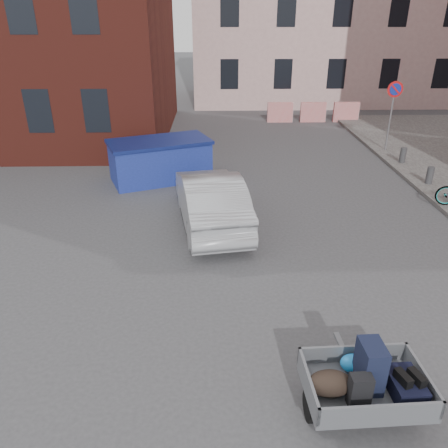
{
  "coord_description": "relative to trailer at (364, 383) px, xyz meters",
  "views": [
    {
      "loc": [
        -0.92,
        -7.49,
        5.08
      ],
      "look_at": [
        -0.72,
        0.72,
        1.1
      ],
      "focal_mm": 35.0,
      "sensor_mm": 36.0,
      "label": 1
    }
  ],
  "objects": [
    {
      "name": "trailer",
      "position": [
        0.0,
        0.0,
        0.0
      ],
      "size": [
        1.64,
        1.83,
        1.2
      ],
      "rotation": [
        0.0,
        0.0,
        0.04
      ],
      "color": "black",
      "rests_on": "ground"
    },
    {
      "name": "no_parking_sign",
      "position": [
        4.93,
        12.68,
        1.41
      ],
      "size": [
        0.6,
        0.09,
        2.65
      ],
      "color": "gray",
      "rests_on": "sidewalk"
    },
    {
      "name": "barriers",
      "position": [
        3.13,
        18.2,
        -0.11
      ],
      "size": [
        4.7,
        0.18,
        1.0
      ],
      "color": "red",
      "rests_on": "ground"
    },
    {
      "name": "silver_car",
      "position": [
        -2.09,
        6.24,
        0.1
      ],
      "size": [
        2.17,
        4.49,
        1.42
      ],
      "primitive_type": "imported",
      "rotation": [
        0.0,
        0.0,
        3.3
      ],
      "color": "#999BA0",
      "rests_on": "ground"
    },
    {
      "name": "ground",
      "position": [
        -1.07,
        3.2,
        -0.61
      ],
      "size": [
        120.0,
        120.0,
        0.0
      ],
      "primitive_type": "plane",
      "color": "#38383A",
      "rests_on": "ground"
    },
    {
      "name": "dumpster",
      "position": [
        -3.77,
        9.7,
        0.08
      ],
      "size": [
        3.62,
        2.73,
        1.36
      ],
      "rotation": [
        0.0,
        0.0,
        0.37
      ],
      "color": "navy",
      "rests_on": "ground"
    }
  ]
}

